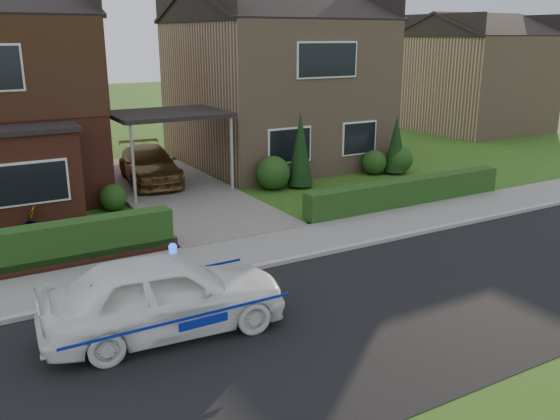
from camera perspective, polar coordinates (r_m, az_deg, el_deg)
ground at (r=11.99m, az=8.19°, el=-9.77°), size 120.00×120.00×0.00m
road at (r=11.99m, az=8.19°, el=-9.77°), size 60.00×6.00×0.02m
kerb at (r=14.26m, az=0.64°, el=-4.93°), size 60.00×0.16×0.12m
sidewalk at (r=15.12m, az=-1.39°, el=-3.70°), size 60.00×2.00×0.10m
driveway at (r=21.17m, az=-10.38°, el=1.98°), size 3.80×12.00×0.12m
house_right at (r=25.71m, az=-0.65°, el=12.91°), size 7.50×8.06×7.25m
carport_link at (r=20.64m, az=-10.71°, el=8.94°), size 3.80×3.00×2.77m
dwarf_wall at (r=14.62m, az=-24.30°, el=-5.42°), size 7.70×0.25×0.36m
hedge_left at (r=14.83m, az=-24.28°, el=-5.87°), size 7.50×0.55×0.90m
hedge_right at (r=19.34m, az=12.04°, el=0.31°), size 7.50×0.55×0.80m
shrub_left_mid at (r=18.47m, az=-20.37°, el=0.99°), size 1.32×1.32×1.32m
shrub_left_near at (r=19.12m, az=-15.76°, el=1.17°), size 0.84×0.84×0.84m
shrub_right_near at (r=20.91m, az=-0.66°, el=3.59°), size 1.20×1.20×1.20m
shrub_right_mid at (r=23.55m, az=9.05°, el=4.56°), size 0.96×0.96×0.96m
shrub_right_far at (r=23.95m, az=11.38°, el=4.78°), size 1.08×1.08×1.08m
conifer_a at (r=21.09m, az=1.98°, el=5.64°), size 0.90×0.90×2.60m
conifer_b at (r=23.72m, az=11.09°, el=6.07°), size 0.90×0.90×2.20m
neighbour_right at (r=36.30m, az=18.04°, el=11.50°), size 6.50×7.00×5.20m
police_car at (r=11.03m, az=-11.06°, el=-8.03°), size 4.04×4.52×1.66m
driveway_car at (r=22.05m, az=-12.44°, el=4.28°), size 2.28×4.52×1.26m
potted_plant_b at (r=17.56m, az=-22.90°, el=-0.96°), size 0.56×0.54×0.79m
potted_plant_c at (r=16.30m, az=-15.24°, el=-1.63°), size 0.50×0.50×0.73m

